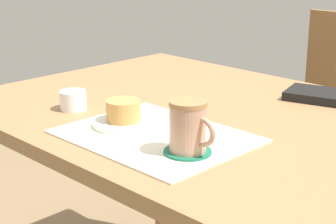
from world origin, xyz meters
TOP-DOWN VIEW (x-y plane):
  - dining_table at (0.00, 0.00)m, footprint 1.19×0.90m
  - wooden_chair at (-0.01, 0.80)m, footprint 0.44×0.44m
  - placemat at (0.08, -0.22)m, footprint 0.41×0.32m
  - pastry_plate at (-0.03, -0.23)m, footprint 0.15×0.15m
  - pastry at (-0.03, -0.23)m, footprint 0.08×0.08m
  - coffee_coaster at (0.20, -0.25)m, footprint 0.10×0.10m
  - coffee_mug at (0.20, -0.25)m, footprint 0.11×0.08m
  - sugar_bowl at (-0.23, -0.23)m, footprint 0.07×0.07m
  - small_book at (0.18, 0.31)m, footprint 0.21×0.17m

SIDE VIEW (x-z plane):
  - wooden_chair at x=-0.01m, z-range 0.04..0.96m
  - dining_table at x=0.00m, z-range 0.30..1.06m
  - placemat at x=0.08m, z-range 0.76..0.76m
  - coffee_coaster at x=0.20m, z-range 0.76..0.77m
  - pastry_plate at x=-0.03m, z-range 0.76..0.77m
  - small_book at x=0.18m, z-range 0.76..0.78m
  - sugar_bowl at x=-0.23m, z-range 0.76..0.81m
  - pastry at x=-0.03m, z-range 0.77..0.82m
  - coffee_mug at x=0.20m, z-range 0.77..0.87m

